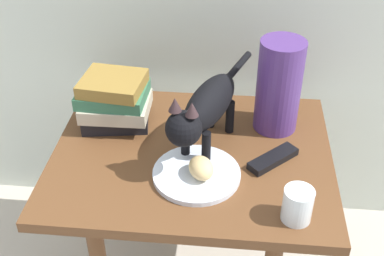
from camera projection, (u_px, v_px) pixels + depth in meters
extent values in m
cube|color=brown|center=(192.00, 156.00, 1.36)|extent=(0.75, 0.60, 0.03)
cylinder|color=brown|center=(134.00, 174.00, 1.72)|extent=(0.04, 0.04, 0.53)
cylinder|color=brown|center=(264.00, 182.00, 1.69)|extent=(0.04, 0.04, 0.53)
cylinder|color=silver|center=(197.00, 174.00, 1.26)|extent=(0.22, 0.22, 0.01)
ellipsoid|color=#E0BC7A|center=(201.00, 168.00, 1.23)|extent=(0.09, 0.10, 0.05)
cylinder|color=black|center=(206.00, 148.00, 1.28)|extent=(0.02, 0.02, 0.10)
cylinder|color=black|center=(185.00, 142.00, 1.30)|extent=(0.02, 0.02, 0.10)
cylinder|color=black|center=(230.00, 117.00, 1.40)|extent=(0.02, 0.02, 0.10)
cylinder|color=black|center=(211.00, 112.00, 1.42)|extent=(0.02, 0.02, 0.10)
ellipsoid|color=black|center=(210.00, 103.00, 1.30)|extent=(0.18, 0.28, 0.11)
sphere|color=black|center=(184.00, 128.00, 1.18)|extent=(0.09, 0.09, 0.09)
cone|color=#332224|center=(192.00, 109.00, 1.14)|extent=(0.03, 0.03, 0.03)
cone|color=#332224|center=(175.00, 104.00, 1.16)|extent=(0.03, 0.03, 0.03)
cylinder|color=black|center=(239.00, 66.00, 1.45)|extent=(0.07, 0.16, 0.02)
cube|color=black|center=(116.00, 115.00, 1.45)|extent=(0.21, 0.17, 0.04)
cube|color=#BCB299|center=(116.00, 106.00, 1.42)|extent=(0.19, 0.15, 0.04)
cube|color=#336B4C|center=(113.00, 94.00, 1.40)|extent=(0.19, 0.16, 0.04)
cube|color=olive|center=(113.00, 84.00, 1.37)|extent=(0.18, 0.16, 0.04)
cylinder|color=#4C2D72|center=(279.00, 86.00, 1.37)|extent=(0.12, 0.12, 0.27)
cylinder|color=silver|center=(297.00, 205.00, 1.12)|extent=(0.07, 0.07, 0.08)
cylinder|color=silver|center=(296.00, 211.00, 1.14)|extent=(0.06, 0.06, 0.04)
cube|color=black|center=(273.00, 159.00, 1.31)|extent=(0.14, 0.13, 0.02)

